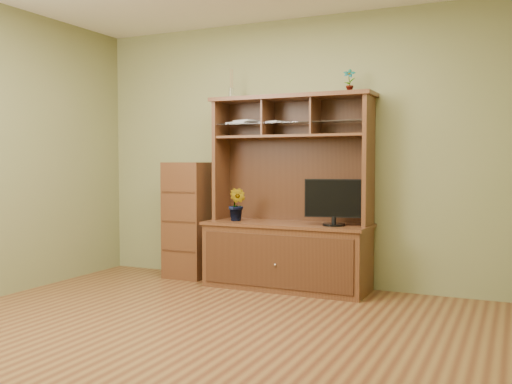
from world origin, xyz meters
The scene contains 8 objects.
room centered at (0.00, 0.00, 1.35)m, with size 4.54×4.04×2.74m.
media_hutch centered at (0.03, 1.73, 0.52)m, with size 1.66×0.61×1.90m.
monitor centered at (0.52, 1.65, 0.88)m, with size 0.55×0.21×0.44m.
orchid_plant centered at (-0.49, 1.65, 0.82)m, with size 0.18×0.15×0.33m, color #365F20.
top_plant centered at (0.62, 1.80, 2.01)m, with size 0.12×0.08×0.23m, color #386B25.
reed_diffuser centered at (-0.63, 1.80, 2.02)m, with size 0.06×0.06×0.31m.
magazines centered at (-0.39, 1.80, 1.65)m, with size 0.66×0.26×0.04m.
side_cabinet centered at (-1.15, 1.78, 0.62)m, with size 0.44×0.41×1.24m.
Camera 1 is at (2.10, -3.47, 1.24)m, focal length 40.00 mm.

